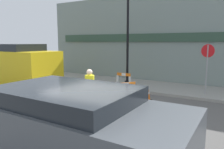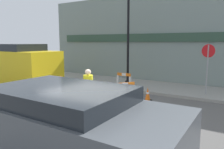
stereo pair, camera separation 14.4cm
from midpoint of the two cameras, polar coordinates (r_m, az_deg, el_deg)
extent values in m
plane|color=#565451|center=(7.13, -4.14, -12.44)|extent=(60.00, 60.00, 0.00)
cube|color=gray|center=(12.29, 12.56, -3.30)|extent=(18.00, 3.01, 0.13)
cube|color=gray|center=(13.54, 15.19, 9.11)|extent=(18.00, 0.12, 5.50)
cube|color=#2D4738|center=(13.44, 15.07, 9.34)|extent=(16.20, 0.10, 0.50)
cylinder|color=black|center=(12.31, 4.43, -2.21)|extent=(0.29, 0.29, 0.24)
cylinder|color=black|center=(12.10, 4.56, 8.58)|extent=(0.13, 0.13, 4.85)
cylinder|color=gray|center=(10.93, 23.94, 1.10)|extent=(0.06, 0.06, 2.28)
cylinder|color=red|center=(10.87, 24.21, 5.64)|extent=(0.59, 0.15, 0.60)
cube|color=white|center=(8.05, 1.56, -6.52)|extent=(0.14, 0.13, 0.92)
cube|color=white|center=(8.33, 6.15, -6.04)|extent=(0.14, 0.13, 0.92)
cube|color=orange|center=(8.06, 3.93, -2.61)|extent=(0.49, 0.63, 0.15)
cube|color=white|center=(8.06, 3.93, -2.61)|extent=(0.17, 0.20, 0.14)
cube|color=white|center=(11.09, 5.11, -2.61)|extent=(0.06, 0.13, 0.82)
cube|color=white|center=(11.43, 1.89, -2.24)|extent=(0.06, 0.13, 0.82)
cube|color=orange|center=(11.17, 3.50, 0.02)|extent=(0.78, 0.03, 0.15)
cube|color=white|center=(11.17, 3.50, 0.02)|extent=(0.23, 0.03, 0.14)
cube|color=white|center=(10.56, -12.67, -3.32)|extent=(0.14, 0.12, 0.83)
cube|color=white|center=(9.78, -13.63, -4.30)|extent=(0.14, 0.12, 0.83)
cube|color=orange|center=(10.08, -13.23, -1.07)|extent=(0.49, 0.75, 0.15)
cube|color=white|center=(10.08, -13.23, -1.07)|extent=(0.17, 0.24, 0.14)
cube|color=black|center=(12.57, -5.48, -3.09)|extent=(0.30, 0.30, 0.04)
cone|color=orange|center=(12.52, -5.50, -1.88)|extent=(0.22, 0.22, 0.50)
cylinder|color=white|center=(12.51, -5.50, -1.76)|extent=(0.13, 0.13, 0.07)
cube|color=black|center=(9.72, 9.69, -6.67)|extent=(0.30, 0.30, 0.04)
cone|color=orange|center=(9.64, 9.74, -4.92)|extent=(0.23, 0.22, 0.57)
cylinder|color=white|center=(9.63, 9.74, -4.76)|extent=(0.13, 0.13, 0.08)
cube|color=black|center=(8.73, -13.58, -8.54)|extent=(0.30, 0.30, 0.04)
cone|color=orange|center=(8.64, -13.65, -6.51)|extent=(0.22, 0.23, 0.60)
cylinder|color=white|center=(8.64, -13.66, -6.32)|extent=(0.13, 0.13, 0.08)
cube|color=black|center=(8.82, -9.49, -8.25)|extent=(0.30, 0.30, 0.04)
cone|color=orange|center=(8.74, -9.54, -6.43)|extent=(0.23, 0.23, 0.54)
cylinder|color=white|center=(8.73, -9.54, -6.26)|extent=(0.13, 0.13, 0.08)
cylinder|color=#33333D|center=(7.17, -5.57, -8.85)|extent=(0.29, 0.29, 0.82)
cylinder|color=yellow|center=(6.99, -5.66, -2.95)|extent=(0.40, 0.40, 0.68)
sphere|color=beige|center=(6.91, -5.71, 0.61)|extent=(0.25, 0.25, 0.19)
cube|color=#4C5156|center=(4.16, -11.87, -15.04)|extent=(4.36, 1.82, 1.20)
cube|color=#1E2328|center=(3.96, -12.14, -7.02)|extent=(2.40, 1.68, 0.54)
cylinder|color=black|center=(5.87, -15.22, -14.32)|extent=(0.60, 0.18, 0.60)
cube|color=yellow|center=(13.20, -23.05, 1.92)|extent=(5.00, 2.07, 1.76)
cube|color=#1E2328|center=(13.14, -23.27, 5.73)|extent=(2.75, 1.91, 0.74)
cylinder|color=black|center=(12.78, -14.99, -1.88)|extent=(0.60, 0.18, 0.60)
cylinder|color=black|center=(11.49, -22.54, -3.40)|extent=(0.60, 0.18, 0.60)
cylinder|color=black|center=(15.17, -23.04, -0.66)|extent=(0.60, 0.18, 0.60)
camera|label=1|loc=(0.07, -89.60, 0.06)|focal=35.00mm
camera|label=2|loc=(0.07, 90.40, -0.06)|focal=35.00mm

